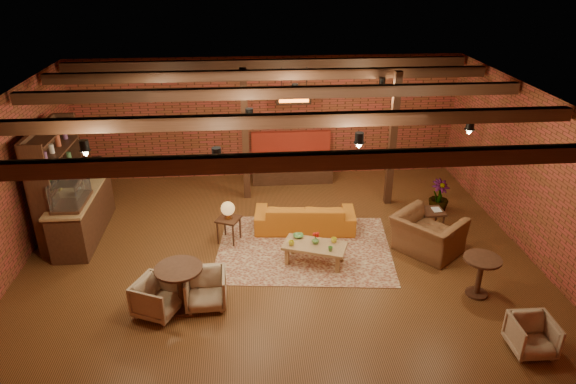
{
  "coord_description": "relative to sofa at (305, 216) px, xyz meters",
  "views": [
    {
      "loc": [
        -0.54,
        -9.0,
        5.58
      ],
      "look_at": [
        0.22,
        0.2,
        1.22
      ],
      "focal_mm": 32.0,
      "sensor_mm": 36.0,
      "label": 1
    }
  ],
  "objects": [
    {
      "name": "side_table_book",
      "position": [
        2.71,
        -0.37,
        0.18
      ],
      "size": [
        0.5,
        0.5,
        0.56
      ],
      "rotation": [
        0.0,
        0.0,
        0.04
      ],
      "color": "black",
      "rests_on": "floor"
    },
    {
      "name": "ceiling_spotlights",
      "position": [
        -0.64,
        -0.85,
        2.54
      ],
      "size": [
        6.4,
        4.4,
        0.28
      ],
      "primitive_type": null,
      "color": "black",
      "rests_on": "ceiling"
    },
    {
      "name": "sofa",
      "position": [
        0.0,
        0.0,
        0.0
      ],
      "size": [
        2.24,
        1.05,
        0.63
      ],
      "primitive_type": "imported",
      "rotation": [
        0.0,
        0.0,
        3.05
      ],
      "color": "#B26018",
      "rests_on": "floor"
    },
    {
      "name": "round_table_right",
      "position": [
        2.8,
        -2.62,
        0.19
      ],
      "size": [
        0.65,
        0.65,
        0.76
      ],
      "color": "black",
      "rests_on": "floor"
    },
    {
      "name": "plant_tall",
      "position": [
        3.2,
        0.55,
        0.89
      ],
      "size": [
        1.76,
        1.76,
        2.41
      ],
      "primitive_type": "imported",
      "rotation": [
        0.0,
        0.0,
        0.39
      ],
      "color": "#4C7F4C",
      "rests_on": "floor"
    },
    {
      "name": "wall_front",
      "position": [
        -0.64,
        -4.85,
        1.28
      ],
      "size": [
        10.0,
        0.02,
        3.2
      ],
      "primitive_type": "cube",
      "color": "brown",
      "rests_on": "ground"
    },
    {
      "name": "floor",
      "position": [
        -0.64,
        -0.85,
        -0.32
      ],
      "size": [
        10.0,
        10.0,
        0.0
      ],
      "primitive_type": "plane",
      "color": "#36220D",
      "rests_on": "ground"
    },
    {
      "name": "wall_left",
      "position": [
        -5.64,
        -0.85,
        1.28
      ],
      "size": [
        0.02,
        8.0,
        3.2
      ],
      "primitive_type": "cube",
      "color": "brown",
      "rests_on": "ground"
    },
    {
      "name": "ceiling",
      "position": [
        -0.64,
        -0.85,
        2.88
      ],
      "size": [
        10.0,
        8.0,
        0.02
      ],
      "primitive_type": "cube",
      "color": "black",
      "rests_on": "wall_back"
    },
    {
      "name": "armchair_b",
      "position": [
        -2.0,
        -2.52,
        0.03
      ],
      "size": [
        0.7,
        0.66,
        0.7
      ],
      "primitive_type": "imported",
      "rotation": [
        0.0,
        0.0,
        0.03
      ],
      "color": "beige",
      "rests_on": "floor"
    },
    {
      "name": "service_counter",
      "position": [
        -4.74,
        0.15,
        0.48
      ],
      "size": [
        0.8,
        2.5,
        1.6
      ],
      "primitive_type": null,
      "color": "black",
      "rests_on": "ground"
    },
    {
      "name": "armchair_far",
      "position": [
        3.01,
        -4.08,
        0.0
      ],
      "size": [
        0.63,
        0.59,
        0.64
      ],
      "primitive_type": "imported",
      "rotation": [
        0.0,
        0.0,
        -0.02
      ],
      "color": "beige",
      "rests_on": "floor"
    },
    {
      "name": "wall_right",
      "position": [
        4.36,
        -0.85,
        1.28
      ],
      "size": [
        0.02,
        8.0,
        3.2
      ],
      "primitive_type": "cube",
      "color": "brown",
      "rests_on": "ground"
    },
    {
      "name": "ceiling_pipe",
      "position": [
        -0.64,
        0.75,
        2.53
      ],
      "size": [
        9.6,
        0.12,
        0.12
      ],
      "primitive_type": "cylinder",
      "rotation": [
        0.0,
        1.57,
        0.0
      ],
      "color": "black",
      "rests_on": "ceiling"
    },
    {
      "name": "ceiling_beams",
      "position": [
        -0.64,
        -0.85,
        2.76
      ],
      "size": [
        9.8,
        6.4,
        0.22
      ],
      "primitive_type": null,
      "color": "black",
      "rests_on": "ceiling"
    },
    {
      "name": "banquette",
      "position": [
        -0.04,
        2.7,
        0.18
      ],
      "size": [
        2.1,
        0.7,
        1.0
      ],
      "primitive_type": null,
      "color": "maroon",
      "rests_on": "ground"
    },
    {
      "name": "shelving_hutch",
      "position": [
        -5.14,
        0.25,
        0.88
      ],
      "size": [
        0.52,
        2.0,
        2.4
      ],
      "primitive_type": null,
      "color": "black",
      "rests_on": "ground"
    },
    {
      "name": "plant_counter",
      "position": [
        -4.64,
        0.35,
        0.9
      ],
      "size": [
        0.35,
        0.39,
        0.3
      ],
      "primitive_type": "imported",
      "color": "#337F33",
      "rests_on": "service_counter"
    },
    {
      "name": "rug",
      "position": [
        -0.1,
        -0.82,
        -0.31
      ],
      "size": [
        3.8,
        3.07,
        0.01
      ],
      "primitive_type": "cube",
      "rotation": [
        0.0,
        0.0,
        -0.11
      ],
      "color": "maroon",
      "rests_on": "floor"
    },
    {
      "name": "side_table_lamp",
      "position": [
        -1.65,
        -0.38,
        0.38
      ],
      "size": [
        0.58,
        0.58,
        0.92
      ],
      "rotation": [
        0.0,
        0.0,
        -0.41
      ],
      "color": "black",
      "rests_on": "floor"
    },
    {
      "name": "post_right",
      "position": [
        2.16,
        1.15,
        1.28
      ],
      "size": [
        0.16,
        0.16,
        3.2
      ],
      "primitive_type": "cube",
      "color": "black",
      "rests_on": "ground"
    },
    {
      "name": "round_table_left",
      "position": [
        -2.41,
        -2.6,
        0.25
      ],
      "size": [
        0.8,
        0.8,
        0.83
      ],
      "color": "black",
      "rests_on": "floor"
    },
    {
      "name": "post_left",
      "position": [
        -1.24,
        1.75,
        1.28
      ],
      "size": [
        0.16,
        0.16,
        3.2
      ],
      "primitive_type": "cube",
      "color": "black",
      "rests_on": "ground"
    },
    {
      "name": "service_sign",
      "position": [
        -0.04,
        2.25,
        2.03
      ],
      "size": [
        0.86,
        0.06,
        0.3
      ],
      "primitive_type": "cube",
      "color": "orange",
      "rests_on": "ceiling"
    },
    {
      "name": "armchair_a",
      "position": [
        -2.79,
        -2.68,
        0.03
      ],
      "size": [
        0.86,
        0.88,
        0.7
      ],
      "primitive_type": "imported",
      "rotation": [
        0.0,
        0.0,
        1.14
      ],
      "color": "beige",
      "rests_on": "floor"
    },
    {
      "name": "coffee_table",
      "position": [
        0.03,
        -1.35,
        0.05
      ],
      "size": [
        1.34,
        0.98,
        0.66
      ],
      "rotation": [
        0.0,
        0.0,
        -0.36
      ],
      "color": "#8D6141",
      "rests_on": "floor"
    },
    {
      "name": "wall_back",
      "position": [
        -0.64,
        3.15,
        1.28
      ],
      "size": [
        10.0,
        0.02,
        3.2
      ],
      "primitive_type": "cube",
      "color": "brown",
      "rests_on": "ground"
    },
    {
      "name": "armchair_right",
      "position": [
        2.36,
        -1.15,
        0.22
      ],
      "size": [
        1.41,
        1.46,
        1.08
      ],
      "primitive_type": "imported",
      "rotation": [
        0.0,
        0.0,
        2.27
      ],
      "color": "brown",
      "rests_on": "floor"
    }
  ]
}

